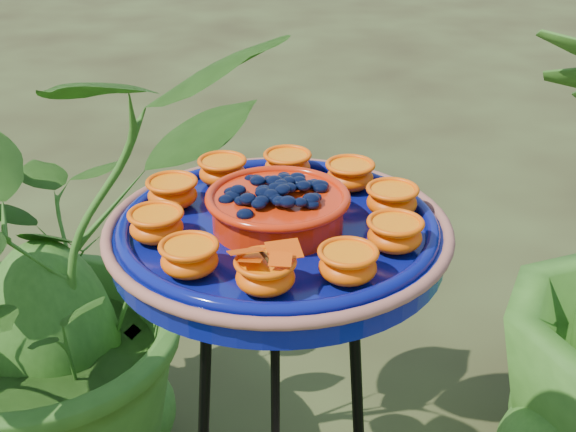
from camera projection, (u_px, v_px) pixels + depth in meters
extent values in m
torus|color=black|center=(278.00, 260.00, 1.03)|extent=(0.24, 0.24, 0.01)
cylinder|color=#080F62|center=(278.00, 240.00, 1.02)|extent=(0.42, 0.42, 0.04)
torus|color=#965C43|center=(278.00, 228.00, 1.01)|extent=(0.44, 0.44, 0.01)
torus|color=#080F62|center=(278.00, 225.00, 1.01)|extent=(0.41, 0.41, 0.02)
cylinder|color=red|center=(278.00, 212.00, 1.00)|extent=(0.16, 0.16, 0.04)
torus|color=red|center=(278.00, 197.00, 0.99)|extent=(0.18, 0.18, 0.01)
ellipsoid|color=black|center=(278.00, 193.00, 0.99)|extent=(0.15, 0.15, 0.03)
ellipsoid|color=#F14402|center=(392.00, 203.00, 1.03)|extent=(0.07, 0.07, 0.03)
cylinder|color=#FF9205|center=(393.00, 191.00, 1.03)|extent=(0.06, 0.06, 0.01)
ellipsoid|color=#F14402|center=(350.00, 178.00, 1.10)|extent=(0.07, 0.07, 0.03)
cylinder|color=#FF9205|center=(350.00, 167.00, 1.10)|extent=(0.06, 0.06, 0.01)
ellipsoid|color=#F14402|center=(287.00, 167.00, 1.14)|extent=(0.07, 0.07, 0.03)
cylinder|color=#FF9205|center=(287.00, 157.00, 1.13)|extent=(0.06, 0.06, 0.01)
ellipsoid|color=#F14402|center=(223.00, 173.00, 1.12)|extent=(0.07, 0.07, 0.03)
cylinder|color=#FF9205|center=(222.00, 163.00, 1.11)|extent=(0.06, 0.06, 0.01)
ellipsoid|color=#F14402|center=(173.00, 195.00, 1.05)|extent=(0.07, 0.07, 0.03)
cylinder|color=#FF9205|center=(172.00, 184.00, 1.05)|extent=(0.06, 0.06, 0.01)
ellipsoid|color=#F14402|center=(157.00, 228.00, 0.97)|extent=(0.07, 0.07, 0.03)
cylinder|color=#FF9205|center=(156.00, 216.00, 0.96)|extent=(0.06, 0.06, 0.01)
ellipsoid|color=#F14402|center=(190.00, 261.00, 0.90)|extent=(0.07, 0.07, 0.03)
cylinder|color=#FF9205|center=(189.00, 248.00, 0.89)|extent=(0.06, 0.06, 0.01)
ellipsoid|color=#F14402|center=(265.00, 277.00, 0.87)|extent=(0.07, 0.07, 0.03)
cylinder|color=#FF9205|center=(265.00, 264.00, 0.86)|extent=(0.06, 0.06, 0.01)
ellipsoid|color=#F14402|center=(348.00, 267.00, 0.89)|extent=(0.07, 0.07, 0.03)
cylinder|color=#FF9205|center=(348.00, 254.00, 0.88)|extent=(0.06, 0.06, 0.01)
ellipsoid|color=#F14402|center=(395.00, 237.00, 0.95)|extent=(0.07, 0.07, 0.03)
cylinder|color=#FF9205|center=(396.00, 225.00, 0.94)|extent=(0.06, 0.06, 0.01)
cylinder|color=black|center=(265.00, 257.00, 0.86)|extent=(0.01, 0.03, 0.00)
cube|color=#FF4505|center=(246.00, 251.00, 0.86)|extent=(0.04, 0.03, 0.01)
cube|color=#FF4505|center=(284.00, 250.00, 0.86)|extent=(0.04, 0.03, 0.01)
imported|color=#2A5516|center=(42.00, 280.00, 1.60)|extent=(1.20, 1.18, 1.01)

